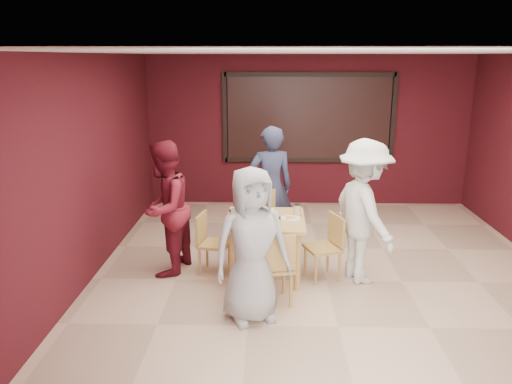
{
  "coord_description": "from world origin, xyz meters",
  "views": [
    {
      "loc": [
        -0.76,
        -5.84,
        2.76
      ],
      "look_at": [
        -0.9,
        0.14,
        1.13
      ],
      "focal_mm": 35.0,
      "sensor_mm": 36.0,
      "label": 1
    }
  ],
  "objects_px": {
    "chair_front": "(274,264)",
    "chair_right": "(328,243)",
    "diner_back": "(270,187)",
    "chair_back": "(262,220)",
    "chair_left": "(209,240)",
    "diner_left": "(165,209)",
    "dining_table": "(265,226)",
    "diner_right": "(364,212)",
    "diner_front": "(252,245)"
  },
  "relations": [
    {
      "from": "chair_front",
      "to": "chair_right",
      "type": "height_order",
      "value": "chair_front"
    },
    {
      "from": "chair_right",
      "to": "diner_back",
      "type": "height_order",
      "value": "diner_back"
    },
    {
      "from": "chair_back",
      "to": "chair_left",
      "type": "distance_m",
      "value": 0.92
    },
    {
      "from": "chair_right",
      "to": "diner_left",
      "type": "height_order",
      "value": "diner_left"
    },
    {
      "from": "chair_back",
      "to": "diner_left",
      "type": "distance_m",
      "value": 1.44
    },
    {
      "from": "chair_front",
      "to": "diner_left",
      "type": "height_order",
      "value": "diner_left"
    },
    {
      "from": "dining_table",
      "to": "diner_right",
      "type": "bearing_deg",
      "value": -3.93
    },
    {
      "from": "diner_left",
      "to": "diner_front",
      "type": "bearing_deg",
      "value": 58.94
    },
    {
      "from": "chair_front",
      "to": "chair_left",
      "type": "distance_m",
      "value": 1.23
    },
    {
      "from": "chair_right",
      "to": "chair_back",
      "type": "bearing_deg",
      "value": 137.79
    },
    {
      "from": "chair_front",
      "to": "diner_left",
      "type": "relative_size",
      "value": 0.5
    },
    {
      "from": "chair_front",
      "to": "chair_back",
      "type": "relative_size",
      "value": 0.95
    },
    {
      "from": "diner_right",
      "to": "chair_front",
      "type": "bearing_deg",
      "value": 101.77
    },
    {
      "from": "dining_table",
      "to": "diner_right",
      "type": "distance_m",
      "value": 1.24
    },
    {
      "from": "diner_left",
      "to": "diner_right",
      "type": "xyz_separation_m",
      "value": [
        2.51,
        -0.18,
        0.03
      ]
    },
    {
      "from": "chair_left",
      "to": "diner_right",
      "type": "bearing_deg",
      "value": -5.71
    },
    {
      "from": "diner_front",
      "to": "diner_back",
      "type": "xyz_separation_m",
      "value": [
        0.21,
        2.17,
        0.06
      ]
    },
    {
      "from": "diner_back",
      "to": "chair_back",
      "type": "bearing_deg",
      "value": 60.16
    },
    {
      "from": "dining_table",
      "to": "diner_back",
      "type": "xyz_separation_m",
      "value": [
        0.07,
        1.08,
        0.22
      ]
    },
    {
      "from": "chair_right",
      "to": "diner_front",
      "type": "relative_size",
      "value": 0.49
    },
    {
      "from": "dining_table",
      "to": "diner_left",
      "type": "distance_m",
      "value": 1.31
    },
    {
      "from": "chair_right",
      "to": "diner_front",
      "type": "distance_m",
      "value": 1.45
    },
    {
      "from": "chair_left",
      "to": "diner_right",
      "type": "relative_size",
      "value": 0.44
    },
    {
      "from": "diner_right",
      "to": "chair_back",
      "type": "bearing_deg",
      "value": 36.77
    },
    {
      "from": "dining_table",
      "to": "chair_front",
      "type": "height_order",
      "value": "dining_table"
    },
    {
      "from": "chair_back",
      "to": "chair_right",
      "type": "relative_size",
      "value": 1.11
    },
    {
      "from": "chair_back",
      "to": "diner_right",
      "type": "bearing_deg",
      "value": -32.65
    },
    {
      "from": "chair_front",
      "to": "chair_back",
      "type": "xyz_separation_m",
      "value": [
        -0.16,
        1.51,
        0.03
      ]
    },
    {
      "from": "chair_left",
      "to": "diner_back",
      "type": "height_order",
      "value": "diner_back"
    },
    {
      "from": "chair_right",
      "to": "diner_left",
      "type": "bearing_deg",
      "value": 176.43
    },
    {
      "from": "dining_table",
      "to": "chair_back",
      "type": "relative_size",
      "value": 1.09
    },
    {
      "from": "chair_front",
      "to": "diner_right",
      "type": "height_order",
      "value": "diner_right"
    },
    {
      "from": "dining_table",
      "to": "chair_back",
      "type": "height_order",
      "value": "dining_table"
    },
    {
      "from": "diner_left",
      "to": "chair_front",
      "type": "bearing_deg",
      "value": 72.54
    },
    {
      "from": "chair_front",
      "to": "diner_front",
      "type": "height_order",
      "value": "diner_front"
    },
    {
      "from": "chair_back",
      "to": "diner_left",
      "type": "height_order",
      "value": "diner_left"
    },
    {
      "from": "chair_back",
      "to": "chair_front",
      "type": "bearing_deg",
      "value": -84.08
    },
    {
      "from": "chair_back",
      "to": "diner_left",
      "type": "xyz_separation_m",
      "value": [
        -1.24,
        -0.63,
        0.35
      ]
    },
    {
      "from": "chair_back",
      "to": "diner_front",
      "type": "relative_size",
      "value": 0.55
    },
    {
      "from": "diner_front",
      "to": "diner_right",
      "type": "distance_m",
      "value": 1.69
    },
    {
      "from": "dining_table",
      "to": "chair_right",
      "type": "distance_m",
      "value": 0.82
    },
    {
      "from": "diner_left",
      "to": "diner_right",
      "type": "bearing_deg",
      "value": 100.63
    },
    {
      "from": "diner_left",
      "to": "diner_right",
      "type": "relative_size",
      "value": 0.97
    },
    {
      "from": "diner_front",
      "to": "diner_left",
      "type": "bearing_deg",
      "value": 112.56
    },
    {
      "from": "chair_back",
      "to": "diner_front",
      "type": "height_order",
      "value": "diner_front"
    },
    {
      "from": "chair_left",
      "to": "diner_left",
      "type": "distance_m",
      "value": 0.7
    },
    {
      "from": "chair_right",
      "to": "diner_right",
      "type": "distance_m",
      "value": 0.61
    },
    {
      "from": "chair_back",
      "to": "diner_front",
      "type": "bearing_deg",
      "value": -92.78
    },
    {
      "from": "chair_back",
      "to": "diner_left",
      "type": "relative_size",
      "value": 0.53
    },
    {
      "from": "chair_front",
      "to": "chair_right",
      "type": "bearing_deg",
      "value": 47.47
    }
  ]
}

